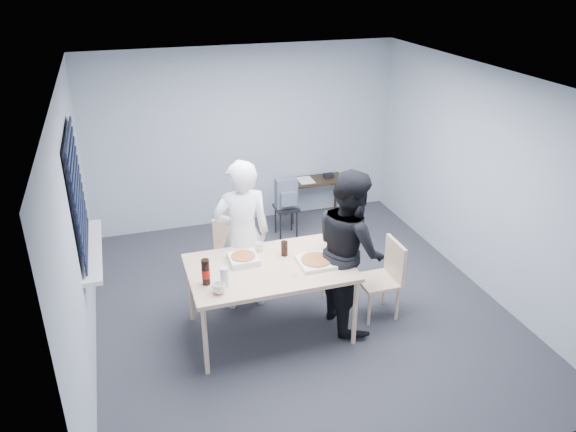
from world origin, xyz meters
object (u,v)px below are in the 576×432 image
object	(u,v)px
person_black	(350,249)
mug_a	(219,288)
soda_bottle	(206,272)
chair_right	(386,274)
person_white	(242,236)
backpack	(286,194)
chair_far	(233,250)
stool	(286,214)
side_table	(315,184)
dining_table	(270,271)
mug_b	(259,247)

from	to	relation	value
person_black	mug_a	world-z (taller)	person_black
mug_a	soda_bottle	size ratio (longest dim) A/B	0.46
chair_right	person_black	xyz separation A→B (m)	(-0.44, 0.01, 0.37)
person_white	mug_a	size ratio (longest dim) A/B	14.39
soda_bottle	backpack	bearing A→B (deg)	56.08
chair_far	soda_bottle	xyz separation A→B (m)	(-0.49, -1.12, 0.42)
mug_a	person_white	bearing A→B (deg)	64.47
chair_far	mug_a	xyz separation A→B (m)	(-0.41, -1.32, 0.34)
chair_right	stool	world-z (taller)	chair_right
chair_far	stool	size ratio (longest dim) A/B	1.98
person_white	soda_bottle	bearing A→B (deg)	54.25
side_table	dining_table	bearing A→B (deg)	-119.09
chair_right	mug_b	world-z (taller)	mug_b
mug_a	mug_b	world-z (taller)	mug_a
person_black	soda_bottle	world-z (taller)	person_black
dining_table	backpack	world-z (taller)	backpack
side_table	mug_b	bearing A→B (deg)	-122.91
chair_right	person_white	world-z (taller)	person_white
person_white	backpack	xyz separation A→B (m)	(0.99, 1.52, -0.23)
dining_table	side_table	distance (m)	3.02
side_table	soda_bottle	bearing A→B (deg)	-127.63
stool	mug_b	xyz separation A→B (m)	(-0.86, -1.78, 0.51)
chair_right	mug_a	xyz separation A→B (m)	(-1.90, -0.28, 0.34)
chair_far	chair_right	size ratio (longest dim) A/B	1.00
backpack	mug_b	bearing A→B (deg)	-133.26
chair_right	backpack	xyz separation A→B (m)	(-0.46, 2.17, 0.14)
person_white	side_table	bearing A→B (deg)	-128.29
chair_far	side_table	xyz separation A→B (m)	(1.64, 1.65, 0.02)
chair_right	person_black	distance (m)	0.58
chair_right	backpack	world-z (taller)	chair_right
person_white	mug_b	size ratio (longest dim) A/B	17.70
mug_a	soda_bottle	xyz separation A→B (m)	(-0.09, 0.20, 0.08)
soda_bottle	dining_table	bearing A→B (deg)	11.87
mug_a	mug_b	bearing A→B (deg)	50.08
backpack	soda_bottle	size ratio (longest dim) A/B	1.60
side_table	stool	distance (m)	0.81
mug_b	soda_bottle	world-z (taller)	soda_bottle
chair_right	person_black	bearing A→B (deg)	179.23
backpack	mug_b	world-z (taller)	mug_b
chair_far	person_white	size ratio (longest dim) A/B	0.50
mug_a	chair_right	bearing A→B (deg)	8.47
chair_right	stool	bearing A→B (deg)	101.96
chair_right	mug_b	xyz separation A→B (m)	(-1.32, 0.41, 0.34)
mug_b	side_table	bearing A→B (deg)	57.09
chair_far	person_white	xyz separation A→B (m)	(0.04, -0.38, 0.37)
chair_right	mug_a	bearing A→B (deg)	-171.53
stool	soda_bottle	bearing A→B (deg)	-123.77
chair_right	soda_bottle	bearing A→B (deg)	-177.48
person_white	mug_a	world-z (taller)	person_white
mug_b	mug_a	bearing A→B (deg)	-129.92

